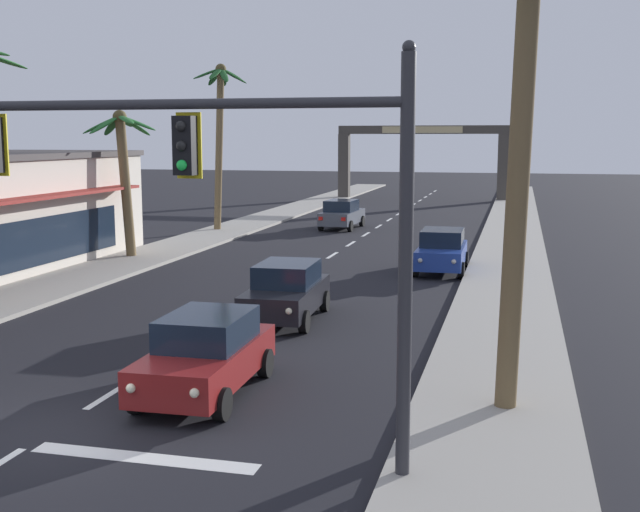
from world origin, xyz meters
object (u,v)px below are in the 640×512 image
Objects in this scene: traffic_signal_mast at (190,177)px; palm_left_farthest at (220,122)px; sedan_oncoming_far at (342,214)px; palm_left_third at (123,159)px; sedan_lead_at_stop_bar at (206,354)px; sedan_third_in_queue at (286,291)px; palm_right_nearest at (523,103)px; sedan_parked_nearest_kerb at (442,250)px; town_gateway_arch at (422,152)px.

traffic_signal_mast is 1.14× the size of palm_left_farthest.
sedan_oncoming_far is 8.76m from palm_left_farthest.
traffic_signal_mast reaches higher than palm_left_third.
traffic_signal_mast reaches higher than sedan_lead_at_stop_bar.
sedan_third_in_queue is (-0.31, 6.93, 0.00)m from sedan_lead_at_stop_bar.
traffic_signal_mast is at bearing -70.75° from sedan_lead_at_stop_bar.
palm_left_third is 23.50m from palm_right_nearest.
palm_right_nearest is (16.74, -16.42, 1.59)m from palm_left_third.
traffic_signal_mast is 23.20m from palm_left_third.
sedan_oncoming_far is at bearing 117.30° from sedan_parked_nearest_kerb.
sedan_parked_nearest_kerb is (3.59, 9.62, 0.00)m from sedan_third_in_queue.
town_gateway_arch is (-1.63, 46.17, 3.22)m from sedan_third_in_queue.
palm_left_third is (-13.83, 0.18, 3.49)m from sedan_parked_nearest_kerb.
sedan_lead_at_stop_bar is 0.31× the size of town_gateway_arch.
palm_left_farthest is (-9.80, 20.31, 5.26)m from sedan_third_in_queue.
traffic_signal_mast is 0.74× the size of town_gateway_arch.
palm_left_farthest reaches higher than traffic_signal_mast.
sedan_lead_at_stop_bar is 20.08m from palm_left_third.
traffic_signal_mast is at bearing -69.76° from palm_left_farthest.
traffic_signal_mast is 1.64× the size of palm_left_third.
sedan_lead_at_stop_bar is 0.48× the size of palm_left_farthest.
sedan_lead_at_stop_bar is 0.48× the size of palm_right_nearest.
sedan_lead_at_stop_bar is 6.94m from sedan_third_in_queue.
palm_left_third reaches higher than sedan_lead_at_stop_bar.
palm_left_farthest reaches higher than sedan_parked_nearest_kerb.
town_gateway_arch is at bearing 76.69° from palm_left_third.
palm_left_farthest is at bearing 115.76° from sedan_third_in_queue.
sedan_parked_nearest_kerb is 0.48× the size of palm_right_nearest.
traffic_signal_mast is at bearing -144.33° from palm_right_nearest.
sedan_third_in_queue is at bearing -87.98° from town_gateway_arch.
sedan_third_in_queue is 0.70× the size of palm_left_third.
sedan_oncoming_far is (-3.53, 23.42, 0.00)m from sedan_third_in_queue.
sedan_lead_at_stop_bar is at bearing 109.25° from traffic_signal_mast.
sedan_lead_at_stop_bar is 16.87m from sedan_parked_nearest_kerb.
palm_right_nearest is (5.04, 3.62, 1.24)m from traffic_signal_mast.
sedan_oncoming_far is 0.31× the size of town_gateway_arch.
palm_left_third reaches higher than sedan_oncoming_far.
sedan_third_in_queue is 1.00× the size of sedan_oncoming_far.
town_gateway_arch reaches higher than sedan_oncoming_far.
town_gateway_arch is at bearing 92.02° from sedan_third_in_queue.
sedan_third_in_queue is at bearing -43.75° from palm_left_third.
palm_right_nearest is (2.91, -16.24, 5.07)m from sedan_parked_nearest_kerb.
traffic_signal_mast reaches higher than sedan_third_in_queue.
palm_right_nearest is 53.44m from town_gateway_arch.
town_gateway_arch is (1.90, 22.75, 3.22)m from sedan_oncoming_far.
palm_right_nearest reaches higher than sedan_lead_at_stop_bar.
sedan_lead_at_stop_bar is 0.99× the size of sedan_third_in_queue.
sedan_oncoming_far is at bearing 108.46° from palm_right_nearest.
sedan_oncoming_far is at bearing 97.20° from sedan_lead_at_stop_bar.
town_gateway_arch is (8.17, 25.86, -2.04)m from palm_left_farthest.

